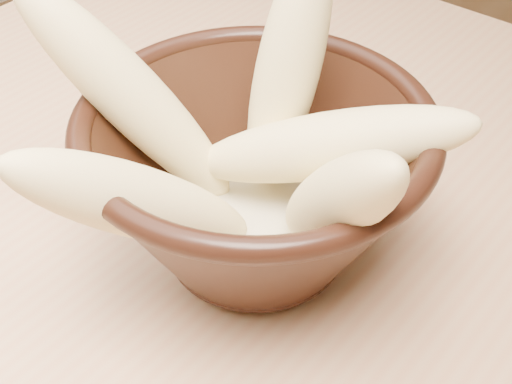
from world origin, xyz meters
TOP-DOWN VIEW (x-y plane):
  - bowl at (-0.15, -0.03)m, footprint 0.22×0.22m
  - milk_puddle at (-0.15, -0.03)m, footprint 0.13×0.13m
  - banana_upright at (-0.16, 0.02)m, footprint 0.05×0.09m
  - banana_left at (-0.22, -0.06)m, footprint 0.15×0.11m
  - banana_right at (-0.07, -0.05)m, footprint 0.13×0.10m
  - banana_across at (-0.11, -0.01)m, footprint 0.19×0.11m
  - banana_front at (-0.16, -0.11)m, footprint 0.10×0.16m

SIDE VIEW (x-z plane):
  - milk_puddle at x=-0.15m, z-range 0.78..0.80m
  - bowl at x=-0.15m, z-range 0.76..0.88m
  - banana_front at x=-0.16m, z-range 0.78..0.92m
  - banana_across at x=-0.11m, z-range 0.80..0.90m
  - banana_right at x=-0.07m, z-range 0.78..0.93m
  - banana_left at x=-0.22m, z-range 0.78..0.96m
  - banana_upright at x=-0.16m, z-range 0.79..0.96m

